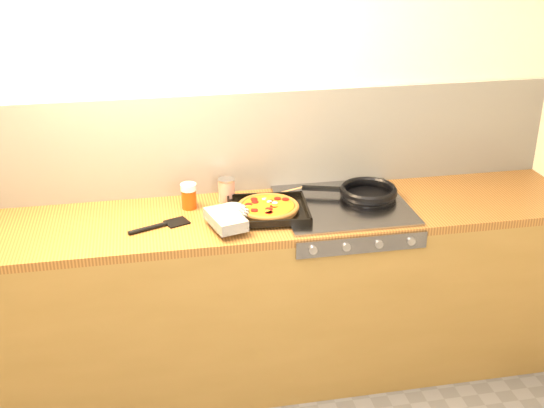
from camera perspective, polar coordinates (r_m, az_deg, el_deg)
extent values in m
plane|color=beige|center=(3.33, -2.75, 6.80)|extent=(3.20, 0.00, 3.20)
cube|color=silver|center=(3.35, -2.68, 5.11)|extent=(3.20, 0.02, 0.50)
cube|color=olive|center=(3.41, -1.73, -8.00)|extent=(3.20, 0.60, 0.86)
cube|color=#97632E|center=(3.19, -1.83, -1.14)|extent=(3.20, 0.60, 0.04)
cube|color=gray|center=(3.04, 7.51, -3.33)|extent=(0.60, 0.03, 0.08)
cylinder|color=#A5A5AA|center=(2.97, 3.46, -3.87)|extent=(0.04, 0.02, 0.04)
cylinder|color=#A5A5AA|center=(3.00, 6.24, -3.60)|extent=(0.04, 0.02, 0.04)
cylinder|color=#A5A5AA|center=(3.05, 8.94, -3.33)|extent=(0.04, 0.02, 0.04)
cylinder|color=#A5A5AA|center=(3.10, 11.56, -3.06)|extent=(0.04, 0.02, 0.04)
cube|color=gray|center=(3.27, 5.96, -0.10)|extent=(0.60, 0.56, 0.02)
cube|color=black|center=(3.16, -0.33, -0.61)|extent=(0.39, 0.35, 0.01)
cube|color=black|center=(3.29, -0.61, 0.77)|extent=(0.37, 0.04, 0.02)
cube|color=black|center=(3.01, -0.03, -1.57)|extent=(0.37, 0.04, 0.02)
cube|color=black|center=(3.17, 2.87, -0.20)|extent=(0.04, 0.32, 0.02)
cube|color=black|center=(3.14, -3.57, -0.49)|extent=(0.04, 0.32, 0.02)
cylinder|color=brown|center=(3.15, -0.33, -0.36)|extent=(0.30, 0.30, 0.02)
torus|color=brown|center=(3.15, -0.33, -0.21)|extent=(0.31, 0.31, 0.02)
cylinder|color=orange|center=(3.14, -0.33, -0.18)|extent=(0.26, 0.26, 0.01)
cylinder|color=maroon|center=(3.13, 0.14, -0.16)|extent=(0.04, 0.04, 0.00)
cylinder|color=maroon|center=(3.20, -1.51, 0.40)|extent=(0.04, 0.04, 0.00)
cylinder|color=maroon|center=(3.07, -0.28, -0.70)|extent=(0.04, 0.04, 0.00)
cylinder|color=maroon|center=(3.15, -1.96, -0.06)|extent=(0.04, 0.04, 0.00)
cylinder|color=maroon|center=(3.21, 0.47, 0.45)|extent=(0.04, 0.04, 0.00)
cylinder|color=maroon|center=(3.18, -0.19, 0.23)|extent=(0.04, 0.04, 0.00)
cylinder|color=maroon|center=(3.09, -1.48, -0.53)|extent=(0.04, 0.04, 0.00)
cylinder|color=maroon|center=(3.20, 1.14, 0.40)|extent=(0.04, 0.04, 0.00)
cylinder|color=maroon|center=(3.07, -0.25, -0.68)|extent=(0.04, 0.04, 0.00)
cylinder|color=maroon|center=(3.10, -0.26, -0.44)|extent=(0.04, 0.04, 0.00)
cylinder|color=maroon|center=(3.17, -1.43, 0.17)|extent=(0.04, 0.04, 0.00)
ellipsoid|color=orange|center=(3.12, -1.61, -0.22)|extent=(0.03, 0.02, 0.01)
ellipsoid|color=orange|center=(3.13, -1.99, -0.19)|extent=(0.03, 0.02, 0.01)
ellipsoid|color=orange|center=(3.18, -0.56, 0.26)|extent=(0.03, 0.02, 0.01)
ellipsoid|color=orange|center=(3.21, -0.69, 0.51)|extent=(0.03, 0.02, 0.01)
ellipsoid|color=orange|center=(3.08, -0.42, -0.58)|extent=(0.03, 0.02, 0.01)
ellipsoid|color=orange|center=(3.13, 0.27, -0.16)|extent=(0.03, 0.02, 0.01)
ellipsoid|color=orange|center=(3.14, 0.05, -0.05)|extent=(0.03, 0.02, 0.01)
ellipsoid|color=orange|center=(3.11, -1.53, -0.30)|extent=(0.03, 0.02, 0.01)
ellipsoid|color=orange|center=(3.20, -0.36, 0.42)|extent=(0.03, 0.02, 0.01)
ellipsoid|color=silver|center=(3.21, -0.63, 0.45)|extent=(0.03, 0.03, 0.01)
ellipsoid|color=silver|center=(3.18, -0.23, 0.20)|extent=(0.03, 0.03, 0.01)
ellipsoid|color=silver|center=(3.16, 0.24, 0.11)|extent=(0.03, 0.03, 0.01)
cube|color=black|center=(3.01, -3.90, -1.29)|extent=(0.18, 0.25, 0.05)
ellipsoid|color=black|center=(3.10, -3.31, -0.47)|extent=(0.14, 0.14, 0.05)
cylinder|color=black|center=(3.04, -2.63, -1.01)|extent=(0.09, 0.10, 0.05)
cylinder|color=black|center=(3.35, 8.05, 0.65)|extent=(0.32, 0.32, 0.01)
torus|color=black|center=(3.34, 8.08, 1.06)|extent=(0.35, 0.35, 0.03)
cube|color=black|center=(3.33, 4.25, 1.29)|extent=(0.20, 0.08, 0.02)
cylinder|color=maroon|center=(3.29, -3.83, 1.16)|extent=(0.10, 0.10, 0.11)
cylinder|color=#B2B2B7|center=(3.27, -3.85, 2.05)|extent=(0.11, 0.11, 0.01)
cylinder|color=#B2B2B7|center=(3.32, -3.80, 0.28)|extent=(0.11, 0.11, 0.01)
cylinder|color=red|center=(3.24, -6.96, 0.41)|extent=(0.09, 0.09, 0.09)
cylinder|color=silver|center=(3.22, -7.01, 1.42)|extent=(0.09, 0.09, 0.03)
cylinder|color=#AE764A|center=(3.37, 0.75, 0.90)|extent=(0.25, 0.11, 0.02)
ellipsoid|color=#AE764A|center=(3.44, 2.75, 1.37)|extent=(0.07, 0.05, 0.02)
cube|color=black|center=(3.12, -7.97, -1.51)|extent=(0.12, 0.12, 0.01)
cylinder|color=black|center=(3.07, -10.36, -2.02)|extent=(0.17, 0.09, 0.02)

